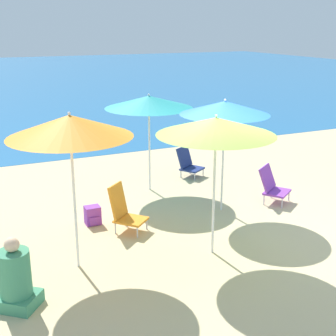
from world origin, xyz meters
The scene contains 11 objects.
ground_plane centered at (0.00, 0.00, 0.00)m, with size 60.00×60.00×0.00m, color #D1BA89.
sea_water centered at (0.00, 25.40, 0.00)m, with size 60.00×40.00×0.01m.
beach_umbrella_orange centered at (-2.66, -0.03, 1.99)m, with size 1.63×1.63×2.18m.
beach_umbrella_blue centered at (0.21, 0.93, 1.87)m, with size 1.55×1.55×2.03m.
beach_umbrella_teal centered at (-0.55, 2.50, 1.80)m, with size 1.72×1.72×1.96m.
beach_umbrella_lime centered at (-0.75, -0.44, 1.90)m, with size 1.66×1.66×2.07m.
beach_chair_navy centered at (0.57, 2.98, 0.30)m, with size 0.64×0.66×0.65m.
beach_chair_orange centered at (-1.68, 0.84, 0.36)m, with size 0.66×0.67×0.77m.
beach_chair_purple centered at (1.29, 0.90, 0.34)m, with size 0.71×0.71×0.68m.
person_seated_near centered at (-3.56, -0.69, 0.36)m, with size 0.64×0.63×0.90m.
backpack_purple centered at (-2.08, 1.29, 0.15)m, with size 0.25×0.24×0.31m.
Camera 1 is at (-3.94, -5.87, 3.24)m, focal length 50.00 mm.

